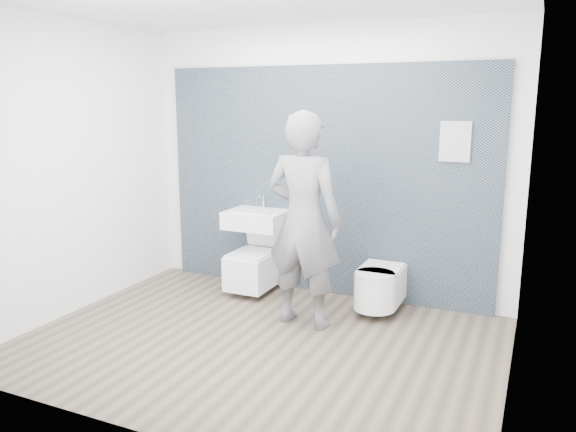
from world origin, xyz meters
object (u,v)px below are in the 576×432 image
at_px(washbasin, 256,219).
at_px(toilet_square, 254,267).
at_px(visitor, 304,221).
at_px(toilet_rounded, 378,287).

xyz_separation_m(washbasin, toilet_square, (0.00, -0.07, -0.52)).
distance_m(washbasin, visitor, 1.07).
bearing_deg(washbasin, visitor, -38.38).
bearing_deg(toilet_rounded, visitor, -135.80).
bearing_deg(visitor, toilet_square, -33.00).
relative_size(toilet_square, visitor, 0.42).
xyz_separation_m(toilet_square, toilet_rounded, (1.39, -0.04, -0.01)).
height_order(toilet_square, visitor, visitor).
height_order(washbasin, toilet_rounded, washbasin).
relative_size(washbasin, visitor, 0.32).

